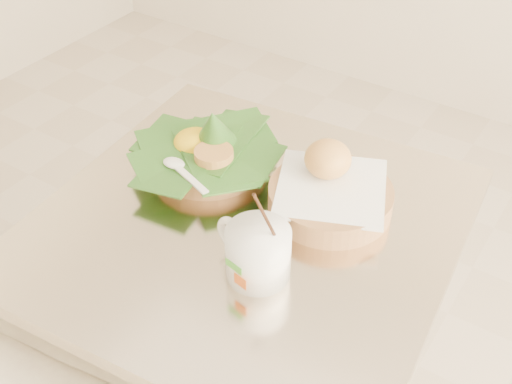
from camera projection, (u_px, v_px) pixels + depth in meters
The scene contains 4 objects.
cafe_table at pixel (248, 304), 1.26m from camera, with size 0.76×0.76×0.75m.
rice_basket at pixel (208, 149), 1.22m from camera, with size 0.28×0.28×0.14m.
bread_basket at pixel (330, 191), 1.13m from camera, with size 0.24×0.24×0.11m.
coffee_mug at pixel (257, 251), 0.99m from camera, with size 0.14×0.11×0.18m.
Camera 1 is at (0.66, -0.69, 1.50)m, focal length 45.00 mm.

